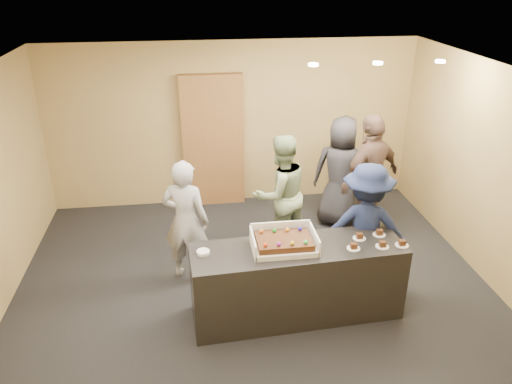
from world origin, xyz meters
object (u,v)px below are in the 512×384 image
(cake_box, at_px, (283,244))
(serving_counter, at_px, (297,281))
(person_sage_man, at_px, (280,194))
(sheet_cake, at_px, (284,241))
(person_brown_extra, at_px, (370,179))
(storage_cabinet, at_px, (213,142))
(person_dark_suit, at_px, (341,172))
(person_navy_man, at_px, (365,228))
(plate_stack, at_px, (203,252))
(person_server_grey, at_px, (186,221))

(cake_box, bearing_deg, serving_counter, -9.15)
(cake_box, bearing_deg, person_sage_man, 80.91)
(serving_counter, relative_size, sheet_cake, 3.97)
(serving_counter, bearing_deg, person_brown_extra, 45.74)
(storage_cabinet, height_order, person_brown_extra, storage_cabinet)
(serving_counter, distance_m, person_dark_suit, 2.45)
(storage_cabinet, relative_size, person_brown_extra, 1.16)
(person_sage_man, height_order, person_navy_man, person_sage_man)
(plate_stack, relative_size, person_brown_extra, 0.07)
(serving_counter, distance_m, person_server_grey, 1.60)
(sheet_cake, distance_m, person_server_grey, 1.44)
(person_server_grey, bearing_deg, person_sage_man, -138.57)
(sheet_cake, distance_m, person_dark_suit, 2.50)
(person_navy_man, bearing_deg, plate_stack, 28.07)
(person_navy_man, distance_m, person_brown_extra, 1.25)
(sheet_cake, height_order, person_brown_extra, person_brown_extra)
(storage_cabinet, bearing_deg, person_brown_extra, -34.94)
(serving_counter, xyz_separation_m, person_sage_man, (0.07, 1.49, 0.41))
(sheet_cake, height_order, plate_stack, sheet_cake)
(person_server_grey, distance_m, person_brown_extra, 2.72)
(person_brown_extra, bearing_deg, cake_box, 15.88)
(storage_cabinet, xyz_separation_m, plate_stack, (-0.29, -3.11, -0.18))
(person_brown_extra, bearing_deg, person_navy_man, 38.72)
(storage_cabinet, bearing_deg, person_dark_suit, -27.64)
(serving_counter, xyz_separation_m, storage_cabinet, (-0.76, 3.12, 0.65))
(storage_cabinet, relative_size, cake_box, 3.11)
(plate_stack, distance_m, person_sage_man, 1.86)
(person_navy_man, xyz_separation_m, person_brown_extra, (0.46, 1.16, 0.12))
(serving_counter, height_order, person_navy_man, person_navy_man)
(storage_cabinet, relative_size, person_sage_man, 1.29)
(serving_counter, bearing_deg, plate_stack, 175.82)
(cake_box, xyz_separation_m, person_dark_suit, (1.29, 2.11, -0.08))
(person_sage_man, xyz_separation_m, person_brown_extra, (1.32, 0.13, 0.10))
(storage_cabinet, xyz_separation_m, person_brown_extra, (2.15, -1.51, -0.15))
(serving_counter, bearing_deg, person_sage_man, 83.77)
(person_dark_suit, bearing_deg, person_sage_man, 52.61)
(sheet_cake, bearing_deg, cake_box, 89.04)
(serving_counter, bearing_deg, storage_cabinet, 100.20)
(serving_counter, relative_size, plate_stack, 16.92)
(serving_counter, xyz_separation_m, person_server_grey, (-1.24, 0.94, 0.37))
(serving_counter, relative_size, storage_cabinet, 1.09)
(cake_box, height_order, person_navy_man, person_navy_man)
(storage_cabinet, distance_m, person_dark_suit, 2.14)
(plate_stack, xyz_separation_m, person_sage_man, (1.12, 1.48, -0.06))
(person_server_grey, bearing_deg, person_brown_extra, -146.98)
(person_server_grey, bearing_deg, storage_cabinet, -83.80)
(person_server_grey, xyz_separation_m, person_dark_suit, (2.36, 1.20, 0.05))
(cake_box, height_order, person_server_grey, person_server_grey)
(storage_cabinet, height_order, person_server_grey, storage_cabinet)
(storage_cabinet, bearing_deg, sheet_cake, -79.18)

